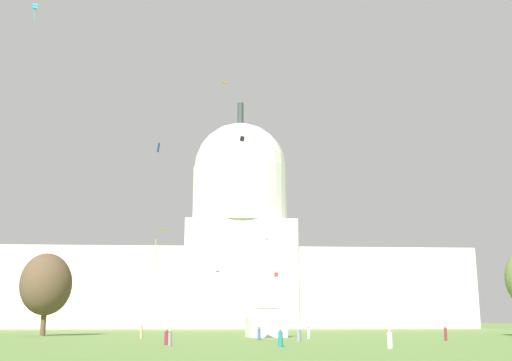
{
  "coord_description": "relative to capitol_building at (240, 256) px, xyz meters",
  "views": [
    {
      "loc": [
        -4.53,
        -26.61,
        2.42
      ],
      "look_at": [
        2.93,
        88.12,
        27.96
      ],
      "focal_mm": 43.95,
      "sensor_mm": 36.0,
      "label": 1
    }
  ],
  "objects": [
    {
      "name": "person_grey_near_tree_east",
      "position": [
        -10.99,
        -116.74,
        -19.09
      ],
      "size": [
        0.36,
        0.36,
        1.5
      ],
      "rotation": [
        0.0,
        0.0,
        0.08
      ],
      "color": "gray",
      "rests_on": "ground_plane"
    },
    {
      "name": "kite_black_mid",
      "position": [
        -2.31,
        -67.99,
        14.4
      ],
      "size": [
        0.95,
        0.49,
        2.57
      ],
      "rotation": [
        0.0,
        0.0,
        5.76
      ],
      "color": "black"
    },
    {
      "name": "kite_white_low",
      "position": [
        -4.74,
        -105.15,
        -7.5
      ],
      "size": [
        1.78,
        1.03,
        3.96
      ],
      "rotation": [
        0.0,
        0.0,
        3.27
      ],
      "color": "white"
    },
    {
      "name": "person_maroon_mid_center",
      "position": [
        -11.44,
        -114.48,
        -19.12
      ],
      "size": [
        0.57,
        0.57,
        1.49
      ],
      "rotation": [
        0.0,
        0.0,
        5.23
      ],
      "color": "maroon",
      "rests_on": "ground_plane"
    },
    {
      "name": "kite_blue_mid",
      "position": [
        -15.51,
        -87.01,
        7.41
      ],
      "size": [
        0.47,
        0.83,
        1.43
      ],
      "rotation": [
        0.0,
        0.0,
        3.6
      ],
      "color": "blue"
    },
    {
      "name": "person_tan_front_left",
      "position": [
        -16.23,
        -93.51,
        -18.99
      ],
      "size": [
        0.5,
        0.5,
        1.74
      ],
      "rotation": [
        0.0,
        0.0,
        5.33
      ],
      "color": "tan",
      "rests_on": "ground_plane"
    },
    {
      "name": "kite_yellow_low",
      "position": [
        28.61,
        -42.43,
        -7.84
      ],
      "size": [
        1.22,
        1.71,
        0.29
      ],
      "rotation": [
        0.0,
        0.0,
        4.38
      ],
      "color": "yellow"
    },
    {
      "name": "person_maroon_front_right",
      "position": [
        19.6,
        -104.61,
        -18.98
      ],
      "size": [
        0.38,
        0.38,
        1.72
      ],
      "rotation": [
        0.0,
        0.0,
        0.15
      ],
      "color": "maroon",
      "rests_on": "ground_plane"
    },
    {
      "name": "kite_orange_high",
      "position": [
        -5.6,
        -47.25,
        32.67
      ],
      "size": [
        1.3,
        1.15,
        0.29
      ],
      "rotation": [
        0.0,
        0.0,
        3.56
      ],
      "color": "orange"
    },
    {
      "name": "capitol_building",
      "position": [
        0.0,
        0.0,
        0.0
      ],
      "size": [
        126.73,
        27.06,
        65.31
      ],
      "color": "silver",
      "rests_on": "ground_plane"
    },
    {
      "name": "kite_violet_low",
      "position": [
        -6.04,
        -34.32,
        -7.04
      ],
      "size": [
        1.43,
        1.32,
        0.3
      ],
      "rotation": [
        0.0,
        0.0,
        0.47
      ],
      "color": "purple"
    },
    {
      "name": "person_white_near_tree_west",
      "position": [
        5.1,
        -95.72,
        -19.06
      ],
      "size": [
        0.44,
        0.44,
        1.56
      ],
      "rotation": [
        0.0,
        0.0,
        4.22
      ],
      "color": "silver",
      "rests_on": "ground_plane"
    },
    {
      "name": "kite_red_low",
      "position": [
        7.54,
        -28.58,
        -7.03
      ],
      "size": [
        1.16,
        1.19,
        2.28
      ],
      "rotation": [
        0.0,
        0.0,
        2.71
      ],
      "color": "red"
    },
    {
      "name": "kite_gold_low",
      "position": [
        -12.55,
        -115.16,
        -9.33
      ],
      "size": [
        1.44,
        1.1,
        3.81
      ],
      "rotation": [
        0.0,
        0.0,
        5.93
      ],
      "color": "gold"
    },
    {
      "name": "person_teal_edge_east",
      "position": [
        -0.96,
        -119.44,
        -19.05
      ],
      "size": [
        0.52,
        0.52,
        1.63
      ],
      "rotation": [
        0.0,
        0.0,
        0.29
      ],
      "color": "#1E757A",
      "rests_on": "ground_plane"
    },
    {
      "name": "person_denim_deep_crowd",
      "position": [
        -1.61,
        -101.17,
        -19.07
      ],
      "size": [
        0.54,
        0.54,
        1.59
      ],
      "rotation": [
        0.0,
        0.0,
        2.18
      ],
      "color": "#3D5684",
      "rests_on": "ground_plane"
    },
    {
      "name": "person_grey_back_center",
      "position": [
        2.59,
        -104.97,
        -19.14
      ],
      "size": [
        0.68,
        0.68,
        1.47
      ],
      "rotation": [
        0.0,
        0.0,
        0.86
      ],
      "color": "gray",
      "rests_on": "ground_plane"
    },
    {
      "name": "event_tent",
      "position": [
        0.3,
        -87.35,
        -16.48
      ],
      "size": [
        5.79,
        7.05,
        6.46
      ],
      "rotation": [
        0.0,
        0.0,
        0.08
      ],
      "color": "white",
      "rests_on": "ground_plane"
    },
    {
      "name": "person_white_mid_left",
      "position": [
        8.14,
        -122.5,
        -19.07
      ],
      "size": [
        0.44,
        0.44,
        1.6
      ],
      "rotation": [
        0.0,
        0.0,
        1.56
      ],
      "color": "silver",
      "rests_on": "ground_plane"
    },
    {
      "name": "tree_west_near",
      "position": [
        -32.51,
        -78.79,
        -12.17
      ],
      "size": [
        10.75,
        10.73,
        12.33
      ],
      "color": "brown",
      "rests_on": "ground_plane"
    },
    {
      "name": "kite_cyan_high",
      "position": [
        -35.5,
        -85.49,
        30.18
      ],
      "size": [
        0.8,
        0.82,
        2.89
      ],
      "rotation": [
        0.0,
        0.0,
        3.46
      ],
      "color": "#33BCDB"
    }
  ]
}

